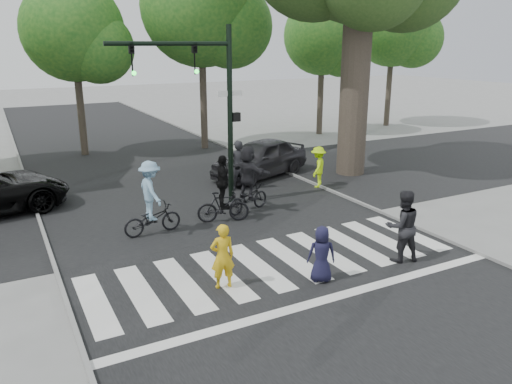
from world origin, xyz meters
TOP-DOWN VIEW (x-y plane):
  - ground at (0.00, 0.00)m, footprint 120.00×120.00m
  - road_stem at (0.00, 5.00)m, footprint 10.00×70.00m
  - road_cross at (0.00, 8.00)m, footprint 70.00×10.00m
  - curb_left at (-5.05, 5.00)m, footprint 0.10×70.00m
  - curb_right at (5.05, 5.00)m, footprint 0.10×70.00m
  - crosswalk at (0.00, 0.66)m, footprint 10.00×3.85m
  - traffic_signal at (0.35, 6.20)m, footprint 4.45×0.29m
  - bg_tree_2 at (-1.76, 16.62)m, footprint 5.04×4.80m
  - bg_tree_3 at (4.31, 15.27)m, footprint 6.30×6.00m
  - bg_tree_4 at (12.23, 16.12)m, footprint 4.83×4.60m
  - bg_tree_5 at (18.27, 16.69)m, footprint 5.67×5.40m
  - pedestrian_woman at (-1.73, 0.40)m, footprint 0.61×0.44m
  - pedestrian_child at (0.44, -0.38)m, footprint 0.79×0.67m
  - pedestrian_adult at (2.93, -0.38)m, footprint 1.07×0.93m
  - cyclist_left at (-2.17, 4.47)m, footprint 1.78×1.18m
  - cyclist_mid at (0.10, 4.45)m, footprint 1.70×1.07m
  - cyclist_right at (1.25, 4.98)m, footprint 1.86×1.72m
  - car_grey at (3.80, 8.87)m, footprint 5.00×3.38m
  - bystander_hivis at (5.01, 6.37)m, footprint 1.16×1.14m
  - bystander_dark at (2.06, 7.42)m, footprint 0.77×0.58m

SIDE VIEW (x-z plane):
  - ground at x=0.00m, z-range 0.00..0.00m
  - road_stem at x=0.00m, z-range 0.00..0.01m
  - road_cross at x=0.00m, z-range 0.00..0.01m
  - crosswalk at x=0.00m, z-range 0.00..0.01m
  - curb_left at x=-5.05m, z-range 0.00..0.10m
  - curb_right at x=5.05m, z-range 0.00..0.10m
  - pedestrian_child at x=0.44m, z-range 0.00..1.37m
  - pedestrian_woman at x=-1.73m, z-range 0.00..1.55m
  - car_grey at x=3.80m, z-range 0.00..1.58m
  - bystander_hivis at x=5.01m, z-range 0.00..1.60m
  - cyclist_mid at x=0.10m, z-range -0.19..1.95m
  - pedestrian_adult at x=2.93m, z-range 0.00..1.89m
  - cyclist_left at x=-2.17m, z-range -0.15..2.05m
  - bystander_dark at x=2.06m, z-range 0.00..1.93m
  - cyclist_right at x=1.25m, z-range -0.12..2.11m
  - traffic_signal at x=0.35m, z-range 0.90..6.90m
  - bg_tree_4 at x=12.23m, z-range 1.56..9.71m
  - bg_tree_2 at x=-1.76m, z-range 1.58..9.98m
  - bg_tree_5 at x=18.27m, z-range 1.71..11.01m
  - bg_tree_3 at x=4.31m, z-range 1.84..12.04m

